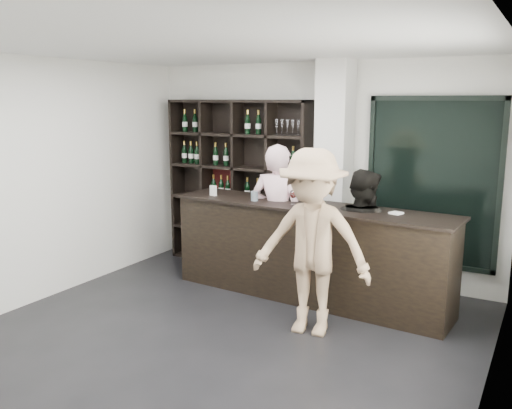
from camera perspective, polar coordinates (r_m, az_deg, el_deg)
The scene contains 12 objects.
floor at distance 5.54m, azimuth -5.42°, elevation -14.83°, with size 5.00×5.50×0.01m, color black.
wine_shelf at distance 7.86m, azimuth -1.89°, elevation 2.20°, with size 2.20×0.35×2.40m, color black, non-canonical shape.
structural_column at distance 7.08m, azimuth 8.16°, elevation 3.16°, with size 0.40×0.40×2.90m, color silver.
glass_panel at distance 6.97m, azimuth 18.05°, elevation 2.19°, with size 1.60×0.08×2.10m.
tasting_counter at distance 6.62m, azimuth 5.46°, elevation -4.98°, with size 3.54×0.73×1.17m.
taster_pink at distance 6.82m, azimuth 2.23°, elevation -1.45°, with size 0.68×0.45×1.87m, color beige.
taster_black at distance 6.44m, azimuth 11.00°, elevation -3.52°, with size 0.79×0.62×1.63m, color black.
customer at distance 5.57m, azimuth 5.88°, elevation -4.03°, with size 1.25×0.72×1.93m, color tan.
wine_glass at distance 6.44m, azimuth 3.91°, elevation 0.84°, with size 0.09×0.09×0.20m, color white, non-canonical shape.
spit_cup at distance 6.70m, azimuth -0.16°, elevation 0.90°, with size 0.09×0.09×0.12m, color #97ACBA.
napkin_stack at distance 6.14m, azimuth 14.55°, elevation -0.88°, with size 0.12×0.12×0.02m, color white.
card_stand at distance 7.08m, azimuth -4.52°, elevation 1.47°, with size 0.09×0.04×0.13m, color white.
Camera 1 is at (2.86, -4.08, 2.41)m, focal length 38.00 mm.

